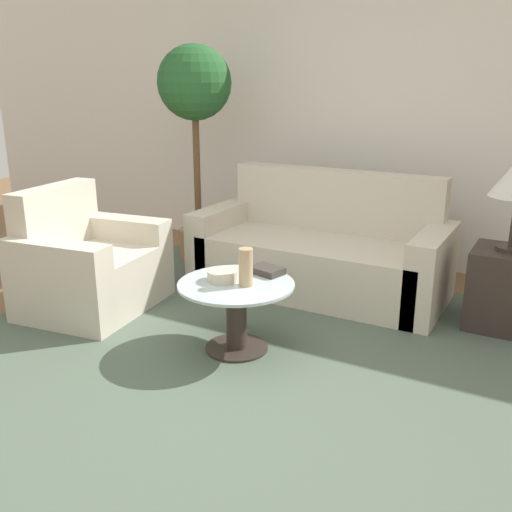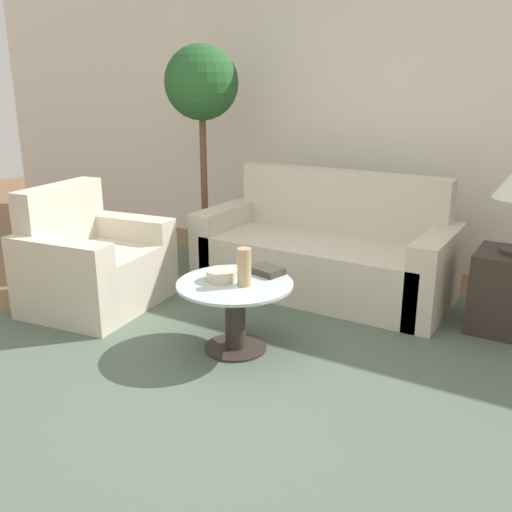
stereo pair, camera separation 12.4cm
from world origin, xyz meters
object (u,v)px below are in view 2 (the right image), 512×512
object	(u,v)px
vase	(244,267)
bowl	(222,275)
sofa_main	(326,254)
armchair	(91,267)
coffee_table	(235,307)
book_stack	(267,270)
potted_plant	(202,105)

from	to	relation	value
vase	bowl	bearing A→B (deg)	179.76
sofa_main	armchair	xyz separation A→B (m)	(-1.37, -1.21, -0.00)
bowl	vase	bearing A→B (deg)	-0.24
vase	bowl	size ratio (longest dim) A/B	1.23
sofa_main	armchair	world-z (taller)	sofa_main
vase	sofa_main	bearing A→B (deg)	92.04
coffee_table	vase	bearing A→B (deg)	-6.80
armchair	coffee_table	world-z (taller)	armchair
coffee_table	book_stack	bearing A→B (deg)	71.51
coffee_table	sofa_main	bearing A→B (deg)	88.74
bowl	armchair	bearing A→B (deg)	175.87
sofa_main	armchair	distance (m)	1.83
sofa_main	book_stack	bearing A→B (deg)	-87.07
coffee_table	bowl	world-z (taller)	bowl
coffee_table	book_stack	xyz separation A→B (m)	(0.08, 0.24, 0.18)
sofa_main	book_stack	world-z (taller)	sofa_main
potted_plant	vase	world-z (taller)	potted_plant
armchair	sofa_main	bearing A→B (deg)	-55.95
armchair	vase	size ratio (longest dim) A/B	4.58
armchair	potted_plant	world-z (taller)	potted_plant
sofa_main	potted_plant	distance (m)	1.74
coffee_table	book_stack	distance (m)	0.32
vase	coffee_table	bearing A→B (deg)	173.20
coffee_table	vase	distance (m)	0.28
sofa_main	coffee_table	size ratio (longest dim) A/B	2.75
armchair	vase	world-z (taller)	armchair
armchair	vase	bearing A→B (deg)	-100.99
vase	book_stack	world-z (taller)	vase
vase	potted_plant	bearing A→B (deg)	132.87
armchair	coffee_table	xyz separation A→B (m)	(1.34, -0.08, -0.01)
coffee_table	vase	xyz separation A→B (m)	(0.07, -0.01, 0.27)
sofa_main	armchair	size ratio (longest dim) A/B	1.86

